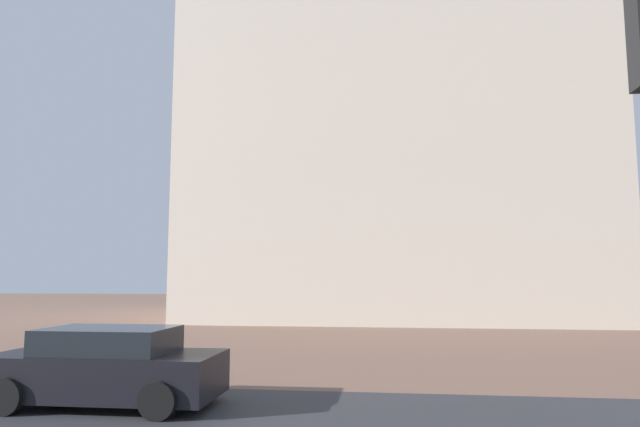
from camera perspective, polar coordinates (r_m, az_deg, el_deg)
The scene contains 3 objects.
ground_plane at distance 10.71m, azimuth -2.43°, elevation -19.22°, with size 120.00×120.00×0.00m, color brown.
landmark_building at distance 34.26m, azimuth 6.65°, elevation 7.41°, with size 22.22×14.45×33.32m.
car_black at distance 11.44m, azimuth -20.85°, elevation -14.48°, with size 4.14×2.00×1.42m.
Camera 1 is at (1.69, -0.30, 2.38)m, focal length 31.35 mm.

